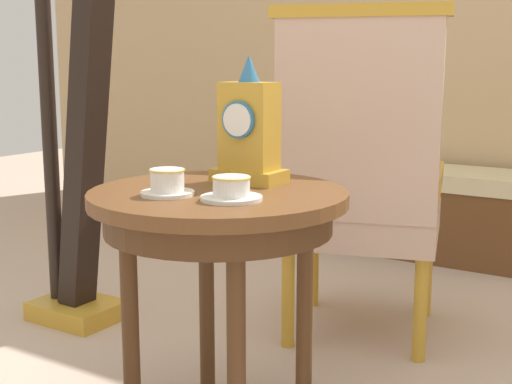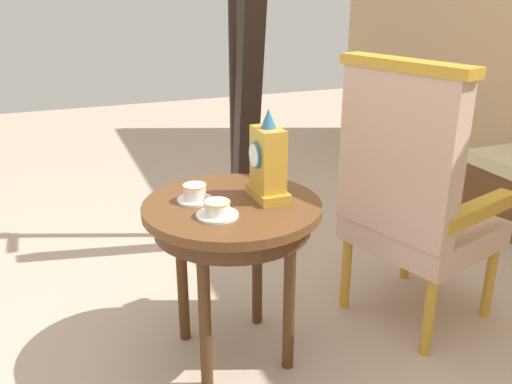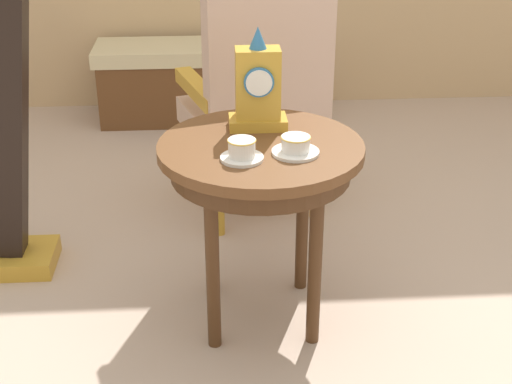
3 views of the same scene
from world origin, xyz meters
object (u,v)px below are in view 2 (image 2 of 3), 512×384
object	(u,v)px
teacup_left	(195,194)
harp	(243,128)
teacup_right	(217,210)
armchair	(412,194)
mantel_clock	(268,163)
side_table	(232,223)

from	to	relation	value
teacup_left	harp	world-z (taller)	harp
teacup_right	armchair	bearing A→B (deg)	93.56
armchair	teacup_right	bearing A→B (deg)	-86.44
teacup_left	armchair	distance (m)	0.89
armchair	harp	bearing A→B (deg)	-158.12
teacup_left	mantel_clock	bearing A→B (deg)	75.85
armchair	harp	size ratio (longest dim) A/B	0.67
side_table	mantel_clock	distance (m)	0.26
side_table	teacup_right	distance (m)	0.17
teacup_right	harp	xyz separation A→B (m)	(-1.00, 0.46, 0.01)
side_table	mantel_clock	xyz separation A→B (m)	(0.00, 0.14, 0.22)
side_table	mantel_clock	size ratio (longest dim) A/B	1.95
armchair	harp	world-z (taller)	harp
side_table	teacup_right	xyz separation A→B (m)	(0.10, -0.09, 0.11)
armchair	mantel_clock	bearing A→B (deg)	-94.34
teacup_left	armchair	bearing A→B (deg)	82.70
teacup_right	armchair	distance (m)	0.85
mantel_clock	harp	world-z (taller)	harp
teacup_right	harp	distance (m)	1.10
side_table	mantel_clock	bearing A→B (deg)	89.77
mantel_clock	harp	bearing A→B (deg)	165.40
teacup_left	mantel_clock	xyz separation A→B (m)	(0.07, 0.26, 0.11)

